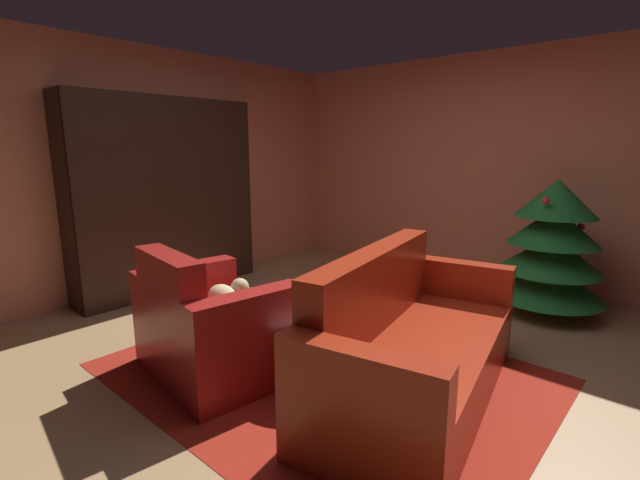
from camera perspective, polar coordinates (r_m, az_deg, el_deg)
The scene contains 11 objects.
ground_plane at distance 3.46m, azimuth 4.11°, elevation -14.71°, with size 6.52×6.52×0.00m, color #A78156.
wall_back at distance 5.46m, azimuth 21.63°, elevation 8.31°, with size 5.55×0.06×2.57m, color #D87D5C.
wall_left at distance 5.23m, azimuth -20.63°, elevation 8.26°, with size 0.06×5.37×2.57m, color #D87D5C.
area_rug at distance 3.25m, azimuth 0.50°, elevation -16.44°, with size 2.80×2.16×0.01m, color maroon.
bookshelf_unit at distance 5.08m, azimuth -17.73°, elevation 5.29°, with size 0.38×2.00×2.04m.
armchair_red at distance 3.23m, azimuth -13.72°, elevation -10.86°, with size 1.15×0.92×0.89m.
couch_red at distance 2.94m, azimuth 11.49°, elevation -13.31°, with size 1.17×2.03×0.91m.
coffee_table at distance 3.06m, azimuth -0.44°, elevation -10.68°, with size 0.69×0.69×0.41m.
book_stack_on_table at distance 3.05m, azimuth 0.39°, elevation -8.87°, with size 0.20×0.18×0.11m.
bottle_on_table at distance 3.17m, azimuth 1.07°, elevation -7.02°, with size 0.07×0.07×0.28m.
decorated_tree at distance 4.64m, azimuth 27.40°, elevation -0.81°, with size 0.98×0.98×1.26m.
Camera 1 is at (1.85, -2.47, 1.54)m, focal length 25.16 mm.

